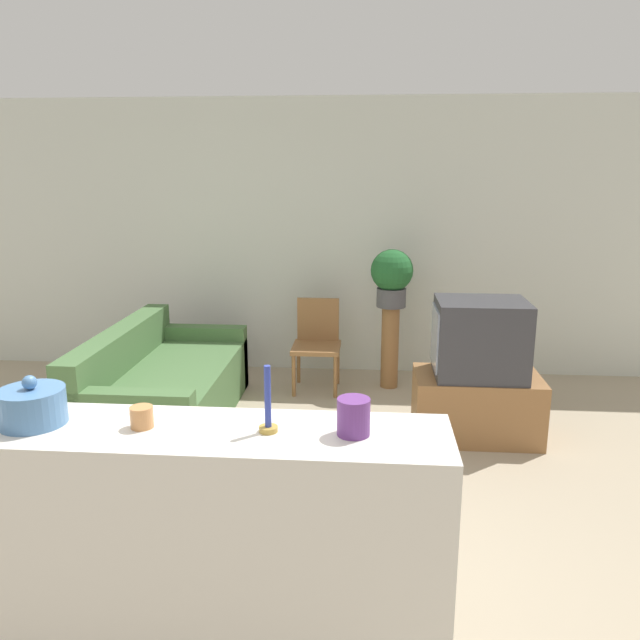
% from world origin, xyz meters
% --- Properties ---
extents(ground_plane, '(14.00, 14.00, 0.00)m').
position_xyz_m(ground_plane, '(0.00, 0.00, 0.00)').
color(ground_plane, tan).
extents(wall_back, '(9.00, 0.06, 2.70)m').
position_xyz_m(wall_back, '(0.00, 3.43, 1.35)').
color(wall_back, silver).
rests_on(wall_back, ground_plane).
extents(couch, '(0.94, 1.91, 0.78)m').
position_xyz_m(couch, '(-0.79, 1.89, 0.29)').
color(couch, '#476B3D').
rests_on(couch, ground_plane).
extents(tv_stand, '(0.95, 0.57, 0.50)m').
position_xyz_m(tv_stand, '(1.71, 1.83, 0.25)').
color(tv_stand, olive).
rests_on(tv_stand, ground_plane).
extents(television, '(0.68, 0.54, 0.58)m').
position_xyz_m(television, '(1.70, 1.83, 0.79)').
color(television, '#333338').
rests_on(television, tv_stand).
extents(wooden_chair, '(0.44, 0.44, 0.84)m').
position_xyz_m(wooden_chair, '(0.38, 2.84, 0.47)').
color(wooden_chair, olive).
rests_on(wooden_chair, ground_plane).
extents(plant_stand, '(0.17, 0.17, 0.78)m').
position_xyz_m(plant_stand, '(1.07, 2.91, 0.39)').
color(plant_stand, olive).
rests_on(plant_stand, ground_plane).
extents(potted_plant, '(0.39, 0.39, 0.53)m').
position_xyz_m(potted_plant, '(1.07, 2.91, 1.08)').
color(potted_plant, '#4C4C51').
rests_on(potted_plant, plant_stand).
extents(foreground_counter, '(2.37, 0.44, 1.10)m').
position_xyz_m(foreground_counter, '(0.00, -0.68, 0.55)').
color(foreground_counter, silver).
rests_on(foreground_counter, ground_plane).
extents(decorative_bowl, '(0.25, 0.25, 0.19)m').
position_xyz_m(decorative_bowl, '(-0.38, -0.68, 1.17)').
color(decorative_bowl, '#4C7AAD').
rests_on(decorative_bowl, foreground_counter).
extents(candle_jar, '(0.09, 0.09, 0.08)m').
position_xyz_m(candle_jar, '(0.04, -0.68, 1.14)').
color(candle_jar, '#C6844C').
rests_on(candle_jar, foreground_counter).
extents(candlestick, '(0.07, 0.07, 0.25)m').
position_xyz_m(candlestick, '(0.51, -0.68, 1.18)').
color(candlestick, '#B7933D').
rests_on(candlestick, foreground_counter).
extents(coffee_tin, '(0.12, 0.12, 0.14)m').
position_xyz_m(coffee_tin, '(0.82, -0.68, 1.17)').
color(coffee_tin, '#66337F').
rests_on(coffee_tin, foreground_counter).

